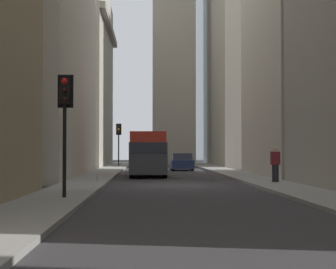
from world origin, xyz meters
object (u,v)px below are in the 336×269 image
object	(u,v)px
traffic_light_foreground	(65,107)
traffic_light_midblock	(119,135)
delivery_truck	(148,154)
sedan_navy	(182,162)
discarded_bottle	(97,179)
pedestrian	(275,162)

from	to	relation	value
traffic_light_foreground	traffic_light_midblock	distance (m)	34.95
delivery_truck	sedan_navy	size ratio (longest dim) A/B	1.50
sedan_navy	discarded_bottle	world-z (taller)	sedan_navy
delivery_truck	pedestrian	xyz separation A→B (m)	(-8.64, -6.14, -0.37)
delivery_truck	discarded_bottle	xyz separation A→B (m)	(-7.62, 2.54, -1.21)
delivery_truck	traffic_light_midblock	size ratio (longest dim) A/B	1.57
traffic_light_foreground	discarded_bottle	xyz separation A→B (m)	(9.28, -0.23, -2.86)
delivery_truck	sedan_navy	bearing A→B (deg)	-15.03
sedan_navy	traffic_light_foreground	size ratio (longest dim) A/B	1.06
traffic_light_foreground	discarded_bottle	world-z (taller)	traffic_light_foreground
pedestrian	discarded_bottle	bearing A→B (deg)	83.26
delivery_truck	traffic_light_midblock	xyz separation A→B (m)	(18.05, 2.82, 1.70)
pedestrian	discarded_bottle	xyz separation A→B (m)	(1.03, 8.68, -0.84)
delivery_truck	discarded_bottle	world-z (taller)	delivery_truck
sedan_navy	traffic_light_midblock	world-z (taller)	traffic_light_midblock
delivery_truck	sedan_navy	distance (m)	10.83
sedan_navy	pedestrian	size ratio (longest dim) A/B	2.48
sedan_navy	traffic_light_foreground	distance (m)	28.00
pedestrian	traffic_light_midblock	bearing A→B (deg)	18.55
pedestrian	discarded_bottle	distance (m)	8.78
sedan_navy	discarded_bottle	distance (m)	18.82
sedan_navy	discarded_bottle	xyz separation A→B (m)	(-18.05, 5.34, -0.42)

